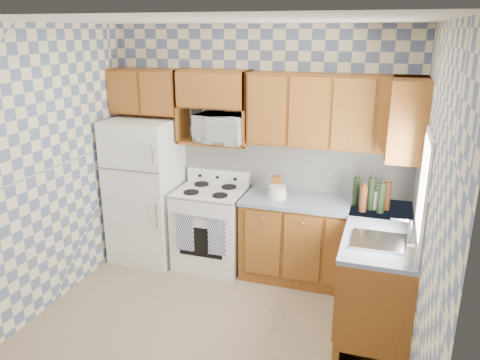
% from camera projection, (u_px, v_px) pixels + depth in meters
% --- Properties ---
extents(floor, '(3.40, 3.40, 0.00)m').
position_uv_depth(floor, '(209.00, 334.00, 4.24)').
color(floor, '#847054').
rests_on(floor, ground).
extents(back_wall, '(3.40, 0.02, 2.70)m').
position_uv_depth(back_wall, '(259.00, 149.00, 5.28)').
color(back_wall, slate).
rests_on(back_wall, ground).
extents(right_wall, '(0.02, 3.20, 2.70)m').
position_uv_depth(right_wall, '(428.00, 219.00, 3.33)').
color(right_wall, slate).
rests_on(right_wall, ground).
extents(backsplash_back, '(2.60, 0.02, 0.56)m').
position_uv_depth(backsplash_back, '(293.00, 165.00, 5.20)').
color(backsplash_back, white).
rests_on(backsplash_back, back_wall).
extents(backsplash_right, '(0.02, 1.60, 0.56)m').
position_uv_depth(backsplash_right, '(419.00, 201.00, 4.10)').
color(backsplash_right, white).
rests_on(backsplash_right, right_wall).
extents(refrigerator, '(0.75, 0.70, 1.68)m').
position_uv_depth(refrigerator, '(146.00, 190.00, 5.49)').
color(refrigerator, white).
rests_on(refrigerator, floor).
extents(stove_body, '(0.76, 0.65, 0.90)m').
position_uv_depth(stove_body, '(211.00, 228.00, 5.40)').
color(stove_body, white).
rests_on(stove_body, floor).
extents(cooktop, '(0.76, 0.65, 0.02)m').
position_uv_depth(cooktop, '(210.00, 191.00, 5.26)').
color(cooktop, silver).
rests_on(cooktop, stove_body).
extents(backguard, '(0.76, 0.08, 0.17)m').
position_uv_depth(backguard, '(219.00, 176.00, 5.48)').
color(backguard, white).
rests_on(backguard, cooktop).
extents(dish_towel_left, '(0.20, 0.02, 0.42)m').
position_uv_depth(dish_towel_left, '(185.00, 233.00, 5.11)').
color(dish_towel_left, navy).
rests_on(dish_towel_left, stove_body).
extents(dish_towel_right, '(0.20, 0.02, 0.42)m').
position_uv_depth(dish_towel_right, '(217.00, 237.00, 5.00)').
color(dish_towel_right, navy).
rests_on(dish_towel_right, stove_body).
extents(base_cabinets_back, '(1.75, 0.60, 0.88)m').
position_uv_depth(base_cabinets_back, '(324.00, 243.00, 5.04)').
color(base_cabinets_back, '#612D0F').
rests_on(base_cabinets_back, floor).
extents(base_cabinets_right, '(0.60, 1.60, 0.88)m').
position_uv_depth(base_cabinets_right, '(377.00, 273.00, 4.42)').
color(base_cabinets_right, '#612D0F').
rests_on(base_cabinets_right, floor).
extents(countertop_back, '(1.77, 0.63, 0.04)m').
position_uv_depth(countertop_back, '(326.00, 204.00, 4.90)').
color(countertop_back, slate).
rests_on(countertop_back, base_cabinets_back).
extents(countertop_right, '(0.63, 1.60, 0.04)m').
position_uv_depth(countertop_right, '(381.00, 229.00, 4.28)').
color(countertop_right, slate).
rests_on(countertop_right, base_cabinets_right).
extents(upper_cabinets_back, '(1.75, 0.33, 0.74)m').
position_uv_depth(upper_cabinets_back, '(334.00, 111.00, 4.73)').
color(upper_cabinets_back, '#612D0F').
rests_on(upper_cabinets_back, back_wall).
extents(upper_cabinets_fridge, '(0.82, 0.33, 0.50)m').
position_uv_depth(upper_cabinets_fridge, '(147.00, 91.00, 5.32)').
color(upper_cabinets_fridge, '#612D0F').
rests_on(upper_cabinets_fridge, back_wall).
extents(upper_cabinets_right, '(0.33, 0.70, 0.74)m').
position_uv_depth(upper_cabinets_right, '(408.00, 118.00, 4.36)').
color(upper_cabinets_right, '#612D0F').
rests_on(upper_cabinets_right, right_wall).
extents(microwave_shelf, '(0.80, 0.33, 0.03)m').
position_uv_depth(microwave_shelf, '(215.00, 142.00, 5.24)').
color(microwave_shelf, '#612D0F').
rests_on(microwave_shelf, back_wall).
extents(microwave, '(0.60, 0.44, 0.31)m').
position_uv_depth(microwave, '(222.00, 128.00, 5.13)').
color(microwave, white).
rests_on(microwave, microwave_shelf).
extents(sink, '(0.48, 0.40, 0.03)m').
position_uv_depth(sink, '(381.00, 242.00, 3.96)').
color(sink, '#B7B7BC').
rests_on(sink, countertop_right).
extents(window, '(0.02, 0.66, 0.86)m').
position_uv_depth(window, '(424.00, 186.00, 3.71)').
color(window, silver).
rests_on(window, right_wall).
extents(bottle_0, '(0.07, 0.07, 0.33)m').
position_uv_depth(bottle_0, '(371.00, 194.00, 4.64)').
color(bottle_0, black).
rests_on(bottle_0, countertop_back).
extents(bottle_1, '(0.07, 0.07, 0.31)m').
position_uv_depth(bottle_1, '(381.00, 198.00, 4.56)').
color(bottle_1, black).
rests_on(bottle_1, countertop_back).
extents(bottle_2, '(0.07, 0.07, 0.29)m').
position_uv_depth(bottle_2, '(387.00, 196.00, 4.64)').
color(bottle_2, '#4E2812').
rests_on(bottle_2, countertop_back).
extents(bottle_3, '(0.07, 0.07, 0.27)m').
position_uv_depth(bottle_3, '(363.00, 199.00, 4.60)').
color(bottle_3, '#4E2812').
rests_on(bottle_3, countertop_back).
extents(bottle_4, '(0.07, 0.07, 0.30)m').
position_uv_depth(bottle_4, '(356.00, 192.00, 4.74)').
color(bottle_4, black).
rests_on(bottle_4, countertop_back).
extents(knife_block, '(0.10, 0.10, 0.21)m').
position_uv_depth(knife_block, '(277.00, 185.00, 5.07)').
color(knife_block, brown).
rests_on(knife_block, countertop_back).
extents(electric_kettle, '(0.15, 0.15, 0.19)m').
position_uv_depth(electric_kettle, '(377.00, 199.00, 4.70)').
color(electric_kettle, white).
rests_on(electric_kettle, countertop_back).
extents(food_containers, '(0.20, 0.20, 0.13)m').
position_uv_depth(food_containers, '(277.00, 192.00, 4.98)').
color(food_containers, silver).
rests_on(food_containers, countertop_back).
extents(soap_bottle, '(0.06, 0.06, 0.17)m').
position_uv_depth(soap_bottle, '(410.00, 256.00, 3.54)').
color(soap_bottle, silver).
rests_on(soap_bottle, countertop_right).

